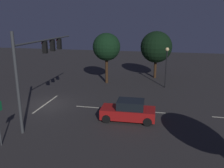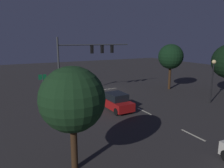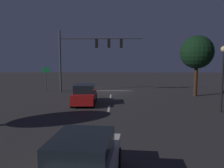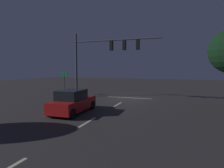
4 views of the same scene
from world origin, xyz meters
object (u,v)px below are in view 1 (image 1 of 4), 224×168
at_px(street_lamp_left_kerb, 167,60).
at_px(tree_left_near, 156,47).
at_px(tree_left_far, 107,47).
at_px(traffic_signal_assembly, 40,57).
at_px(car_approaching, 129,111).

relative_size(street_lamp_left_kerb, tree_left_near, 0.75).
bearing_deg(tree_left_far, traffic_signal_assembly, -13.57).
xyz_separation_m(traffic_signal_assembly, street_lamp_left_kerb, (-10.68, 10.04, -1.65)).
bearing_deg(car_approaching, tree_left_far, -158.19).
relative_size(car_approaching, tree_left_far, 0.70).
bearing_deg(car_approaching, traffic_signal_assembly, -87.04).
height_order(car_approaching, street_lamp_left_kerb, street_lamp_left_kerb).
height_order(street_lamp_left_kerb, tree_left_near, tree_left_near).
xyz_separation_m(street_lamp_left_kerb, tree_left_far, (-0.69, -7.30, 1.19)).
xyz_separation_m(traffic_signal_assembly, tree_left_far, (-11.36, 2.74, -0.46)).
xyz_separation_m(street_lamp_left_kerb, tree_left_near, (-4.71, -1.39, 0.88)).
relative_size(tree_left_near, tree_left_far, 1.01).
bearing_deg(car_approaching, tree_left_near, 174.25).
height_order(traffic_signal_assembly, tree_left_far, traffic_signal_assembly).
bearing_deg(tree_left_far, car_approaching, 21.81).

